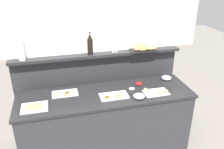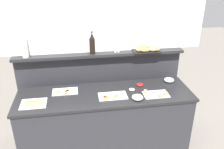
{
  "view_description": "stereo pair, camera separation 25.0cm",
  "coord_description": "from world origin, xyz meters",
  "px_view_note": "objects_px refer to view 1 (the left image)",
  "views": [
    {
      "loc": [
        -0.59,
        -2.66,
        2.49
      ],
      "look_at": [
        0.11,
        0.1,
        1.16
      ],
      "focal_mm": 37.98,
      "sensor_mm": 36.0,
      "label": 1
    },
    {
      "loc": [
        -0.34,
        -2.71,
        2.49
      ],
      "look_at": [
        0.11,
        0.1,
        1.16
      ],
      "focal_mm": 37.98,
      "sensor_mm": 36.0,
      "label": 2
    }
  ],
  "objects_px": {
    "glass_bowl_large": "(166,78)",
    "salt_shaker": "(113,49)",
    "sandwich_platter_side": "(113,96)",
    "pepper_shaker": "(116,49)",
    "condiment_bowl_cream": "(132,89)",
    "bread_basket": "(144,48)",
    "condiment_bowl_teal": "(139,84)",
    "cold_cuts_platter": "(34,107)",
    "wine_bottle_dark": "(90,44)",
    "sandwich_platter_front": "(156,92)",
    "sandwich_platter_rear": "(65,94)",
    "glass_bowl_medium": "(139,96)",
    "water_carafe": "(21,50)"
  },
  "relations": [
    {
      "from": "sandwich_platter_side",
      "to": "bread_basket",
      "type": "bearing_deg",
      "value": 41.01
    },
    {
      "from": "condiment_bowl_teal",
      "to": "condiment_bowl_cream",
      "type": "relative_size",
      "value": 1.23
    },
    {
      "from": "glass_bowl_large",
      "to": "glass_bowl_medium",
      "type": "height_order",
      "value": "same"
    },
    {
      "from": "sandwich_platter_front",
      "to": "glass_bowl_medium",
      "type": "xyz_separation_m",
      "value": [
        -0.27,
        -0.07,
        0.02
      ]
    },
    {
      "from": "wine_bottle_dark",
      "to": "bread_basket",
      "type": "xyz_separation_m",
      "value": [
        0.78,
        -0.03,
        -0.1
      ]
    },
    {
      "from": "condiment_bowl_cream",
      "to": "pepper_shaker",
      "type": "xyz_separation_m",
      "value": [
        -0.11,
        0.41,
        0.44
      ]
    },
    {
      "from": "bread_basket",
      "to": "sandwich_platter_front",
      "type": "bearing_deg",
      "value": -91.4
    },
    {
      "from": "pepper_shaker",
      "to": "glass_bowl_medium",
      "type": "bearing_deg",
      "value": -78.72
    },
    {
      "from": "water_carafe",
      "to": "sandwich_platter_side",
      "type": "bearing_deg",
      "value": -25.95
    },
    {
      "from": "glass_bowl_medium",
      "to": "condiment_bowl_cream",
      "type": "distance_m",
      "value": 0.24
    },
    {
      "from": "bread_basket",
      "to": "water_carafe",
      "type": "xyz_separation_m",
      "value": [
        -1.69,
        0.02,
        0.11
      ]
    },
    {
      "from": "salt_shaker",
      "to": "pepper_shaker",
      "type": "height_order",
      "value": "same"
    },
    {
      "from": "condiment_bowl_teal",
      "to": "pepper_shaker",
      "type": "distance_m",
      "value": 0.59
    },
    {
      "from": "sandwich_platter_rear",
      "to": "condiment_bowl_cream",
      "type": "relative_size",
      "value": 4.18
    },
    {
      "from": "pepper_shaker",
      "to": "water_carafe",
      "type": "xyz_separation_m",
      "value": [
        -1.28,
        0.0,
        0.1
      ]
    },
    {
      "from": "condiment_bowl_cream",
      "to": "pepper_shaker",
      "type": "distance_m",
      "value": 0.61
    },
    {
      "from": "sandwich_platter_front",
      "to": "wine_bottle_dark",
      "type": "height_order",
      "value": "wine_bottle_dark"
    },
    {
      "from": "sandwich_platter_side",
      "to": "cold_cuts_platter",
      "type": "relative_size",
      "value": 1.19
    },
    {
      "from": "condiment_bowl_cream",
      "to": "pepper_shaker",
      "type": "relative_size",
      "value": 0.93
    },
    {
      "from": "sandwich_platter_rear",
      "to": "condiment_bowl_cream",
      "type": "xyz_separation_m",
      "value": [
        0.9,
        -0.1,
        0.0
      ]
    },
    {
      "from": "sandwich_platter_rear",
      "to": "glass_bowl_large",
      "type": "height_order",
      "value": "glass_bowl_large"
    },
    {
      "from": "condiment_bowl_cream",
      "to": "water_carafe",
      "type": "relative_size",
      "value": 0.28
    },
    {
      "from": "cold_cuts_platter",
      "to": "salt_shaker",
      "type": "relative_size",
      "value": 3.58
    },
    {
      "from": "sandwich_platter_rear",
      "to": "sandwich_platter_front",
      "type": "relative_size",
      "value": 1.02
    },
    {
      "from": "sandwich_platter_side",
      "to": "condiment_bowl_cream",
      "type": "xyz_separation_m",
      "value": [
        0.29,
        0.12,
        0.01
      ]
    },
    {
      "from": "sandwich_platter_side",
      "to": "condiment_bowl_teal",
      "type": "height_order",
      "value": "sandwich_platter_side"
    },
    {
      "from": "wine_bottle_dark",
      "to": "cold_cuts_platter",
      "type": "bearing_deg",
      "value": -144.18
    },
    {
      "from": "condiment_bowl_teal",
      "to": "salt_shaker",
      "type": "height_order",
      "value": "salt_shaker"
    },
    {
      "from": "glass_bowl_large",
      "to": "salt_shaker",
      "type": "relative_size",
      "value": 1.68
    },
    {
      "from": "salt_shaker",
      "to": "bread_basket",
      "type": "height_order",
      "value": "salt_shaker"
    },
    {
      "from": "wine_bottle_dark",
      "to": "bread_basket",
      "type": "height_order",
      "value": "wine_bottle_dark"
    },
    {
      "from": "sandwich_platter_side",
      "to": "condiment_bowl_cream",
      "type": "height_order",
      "value": "sandwich_platter_side"
    },
    {
      "from": "wine_bottle_dark",
      "to": "sandwich_platter_front",
      "type": "bearing_deg",
      "value": -37.21
    },
    {
      "from": "sandwich_platter_front",
      "to": "water_carafe",
      "type": "bearing_deg",
      "value": 161.01
    },
    {
      "from": "sandwich_platter_front",
      "to": "bread_basket",
      "type": "relative_size",
      "value": 0.82
    },
    {
      "from": "condiment_bowl_teal",
      "to": "pepper_shaker",
      "type": "height_order",
      "value": "pepper_shaker"
    },
    {
      "from": "condiment_bowl_cream",
      "to": "bread_basket",
      "type": "height_order",
      "value": "bread_basket"
    },
    {
      "from": "glass_bowl_medium",
      "to": "water_carafe",
      "type": "distance_m",
      "value": 1.64
    },
    {
      "from": "sandwich_platter_side",
      "to": "glass_bowl_medium",
      "type": "relative_size",
      "value": 2.52
    },
    {
      "from": "salt_shaker",
      "to": "bread_basket",
      "type": "xyz_separation_m",
      "value": [
        0.46,
        -0.02,
        -0.0
      ]
    },
    {
      "from": "glass_bowl_large",
      "to": "condiment_bowl_teal",
      "type": "bearing_deg",
      "value": -172.86
    },
    {
      "from": "glass_bowl_large",
      "to": "sandwich_platter_rear",
      "type": "bearing_deg",
      "value": -177.05
    },
    {
      "from": "sandwich_platter_rear",
      "to": "sandwich_platter_front",
      "type": "bearing_deg",
      "value": -12.39
    },
    {
      "from": "condiment_bowl_teal",
      "to": "bread_basket",
      "type": "distance_m",
      "value": 0.54
    },
    {
      "from": "pepper_shaker",
      "to": "bread_basket",
      "type": "bearing_deg",
      "value": -2.87
    },
    {
      "from": "bread_basket",
      "to": "water_carafe",
      "type": "relative_size",
      "value": 1.38
    },
    {
      "from": "sandwich_platter_side",
      "to": "water_carafe",
      "type": "distance_m",
      "value": 1.34
    },
    {
      "from": "pepper_shaker",
      "to": "bread_basket",
      "type": "height_order",
      "value": "pepper_shaker"
    },
    {
      "from": "sandwich_platter_side",
      "to": "pepper_shaker",
      "type": "xyz_separation_m",
      "value": [
        0.18,
        0.54,
        0.45
      ]
    },
    {
      "from": "cold_cuts_platter",
      "to": "condiment_bowl_teal",
      "type": "height_order",
      "value": "condiment_bowl_teal"
    }
  ]
}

